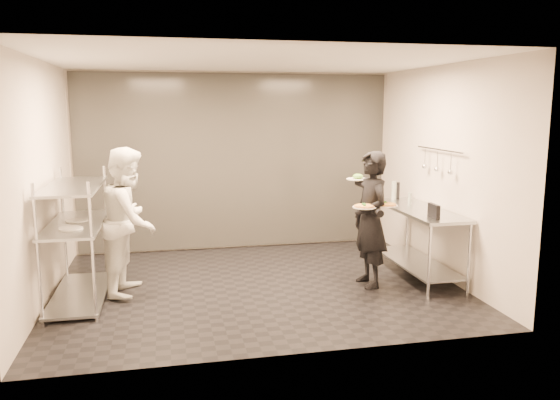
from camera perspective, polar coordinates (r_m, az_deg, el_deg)
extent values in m
cube|color=black|center=(7.05, -2.36, -8.94)|extent=(5.00, 4.00, 0.00)
cube|color=silver|center=(6.71, -2.53, 14.37)|extent=(5.00, 4.00, 0.00)
cube|color=beige|center=(8.70, -4.63, 4.04)|extent=(5.00, 0.00, 2.80)
cube|color=beige|center=(4.80, 1.53, -0.54)|extent=(5.00, 0.00, 2.80)
cube|color=beige|center=(6.79, -23.73, 1.66)|extent=(0.00, 4.00, 2.80)
cube|color=beige|center=(7.56, 16.61, 2.81)|extent=(0.00, 4.00, 2.80)
cube|color=white|center=(8.68, -4.60, 4.02)|extent=(4.90, 0.04, 2.74)
cylinder|color=silver|center=(6.16, -24.01, -5.29)|extent=(0.04, 0.04, 1.50)
cylinder|color=silver|center=(7.63, -21.66, -2.36)|extent=(0.04, 0.04, 1.50)
cylinder|color=silver|center=(6.06, -19.00, -5.19)|extent=(0.04, 0.04, 1.50)
cylinder|color=silver|center=(7.55, -17.62, -2.24)|extent=(0.04, 0.04, 1.50)
cube|color=#9A9FA3|center=(7.03, -20.15, -9.18)|extent=(0.60, 1.60, 0.03)
cube|color=#9A9FA3|center=(6.81, -20.56, -2.39)|extent=(0.60, 1.60, 0.03)
cube|color=#9A9FA3|center=(6.74, -20.79, 1.36)|extent=(0.60, 1.60, 0.03)
cylinder|color=silver|center=(6.47, -21.02, -2.81)|extent=(0.26, 0.26, 0.01)
cylinder|color=silver|center=(6.90, -20.45, -2.02)|extent=(0.26, 0.26, 0.01)
cylinder|color=silver|center=(6.73, 15.35, -6.21)|extent=(0.04, 0.04, 0.90)
cylinder|color=silver|center=(8.24, 9.89, -3.09)|extent=(0.04, 0.04, 0.90)
cylinder|color=silver|center=(6.98, 19.17, -5.83)|extent=(0.04, 0.04, 0.90)
cylinder|color=silver|center=(8.45, 13.17, -2.89)|extent=(0.04, 0.04, 0.90)
cube|color=#9A9FA3|center=(7.65, 14.05, -6.32)|extent=(0.57, 1.71, 0.03)
cube|color=#9A9FA3|center=(7.49, 14.28, -1.02)|extent=(0.60, 1.80, 0.04)
cylinder|color=silver|center=(7.50, 16.32, 5.08)|extent=(0.02, 1.20, 0.02)
cylinder|color=silver|center=(7.20, 17.44, 3.81)|extent=(0.01, 0.01, 0.22)
sphere|color=silver|center=(7.21, 17.39, 2.78)|extent=(0.07, 0.07, 0.07)
cylinder|color=silver|center=(7.51, 16.14, 4.09)|extent=(0.01, 0.01, 0.22)
sphere|color=silver|center=(7.52, 16.09, 3.11)|extent=(0.07, 0.07, 0.07)
cylinder|color=silver|center=(7.82, 14.94, 4.35)|extent=(0.01, 0.01, 0.22)
sphere|color=silver|center=(7.83, 14.89, 3.41)|extent=(0.07, 0.07, 0.07)
imported|color=black|center=(6.95, 9.43, -2.01)|extent=(0.46, 0.66, 1.72)
imported|color=white|center=(6.86, -15.45, -2.10)|extent=(0.83, 0.98, 1.78)
cylinder|color=silver|center=(6.68, 8.82, -0.75)|extent=(0.29, 0.29, 0.01)
cylinder|color=#BA7E43|center=(6.68, 8.82, -0.65)|extent=(0.25, 0.25, 0.02)
cylinder|color=#AB5816|center=(6.68, 8.82, -0.56)|extent=(0.22, 0.22, 0.01)
sphere|color=#1D5C15|center=(6.68, 8.82, -0.50)|extent=(0.04, 0.04, 0.04)
cylinder|color=silver|center=(6.80, 11.02, -0.57)|extent=(0.28, 0.28, 0.01)
cylinder|color=#BA7E43|center=(6.80, 11.02, -0.47)|extent=(0.25, 0.25, 0.02)
cylinder|color=#AB5816|center=(6.80, 11.02, -0.38)|extent=(0.22, 0.22, 0.01)
sphere|color=#1D5C15|center=(6.79, 11.02, -0.32)|extent=(0.04, 0.04, 0.04)
cylinder|color=silver|center=(7.09, 8.13, 2.18)|extent=(0.29, 0.29, 0.01)
ellipsoid|color=#2D5D17|center=(7.08, 8.14, 2.46)|extent=(0.13, 0.13, 0.07)
cube|color=black|center=(6.85, 15.77, -1.14)|extent=(0.06, 0.25, 0.18)
cylinder|color=gray|center=(8.13, 11.83, 1.00)|extent=(0.07, 0.07, 0.27)
cylinder|color=gray|center=(7.72, 13.40, 0.13)|extent=(0.05, 0.05, 0.17)
cylinder|color=black|center=(8.16, 12.14, 0.95)|extent=(0.07, 0.07, 0.25)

